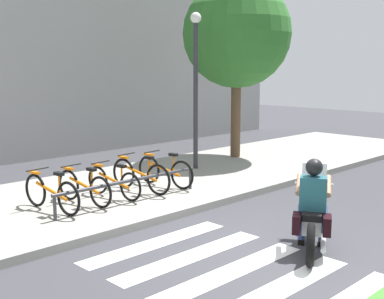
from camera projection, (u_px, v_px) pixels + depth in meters
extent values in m
plane|color=#38383D|center=(274.00, 253.00, 7.66)|extent=(48.00, 48.00, 0.00)
cube|color=gray|center=(103.00, 195.00, 10.80)|extent=(24.00, 4.40, 0.15)
cube|color=white|center=(279.00, 289.00, 6.41)|extent=(2.80, 0.40, 0.01)
cube|color=white|center=(232.00, 271.00, 6.97)|extent=(2.80, 0.40, 0.01)
cube|color=white|center=(191.00, 256.00, 7.54)|extent=(2.80, 0.40, 0.01)
cube|color=white|center=(156.00, 243.00, 8.10)|extent=(2.80, 0.40, 0.01)
torus|color=black|center=(313.00, 214.00, 8.59)|extent=(0.61, 0.43, 0.64)
cylinder|color=silver|center=(313.00, 214.00, 8.59)|extent=(0.15, 0.14, 0.11)
torus|color=black|center=(311.00, 245.00, 7.11)|extent=(0.61, 0.43, 0.64)
cylinder|color=silver|center=(311.00, 245.00, 7.11)|extent=(0.15, 0.14, 0.11)
cube|color=silver|center=(312.00, 219.00, 7.83)|extent=(0.88, 0.68, 0.28)
ellipsoid|color=black|center=(313.00, 202.00, 8.00)|extent=(0.59, 0.51, 0.22)
cube|color=black|center=(312.00, 214.00, 7.60)|extent=(0.62, 0.53, 0.10)
cube|color=black|center=(297.00, 223.00, 7.51)|extent=(0.34, 0.27, 0.28)
cube|color=black|center=(327.00, 225.00, 7.40)|extent=(0.34, 0.27, 0.28)
cylinder|color=silver|center=(314.00, 184.00, 8.35)|extent=(0.34, 0.55, 0.03)
sphere|color=white|center=(314.00, 192.00, 8.58)|extent=(0.18, 0.18, 0.18)
cube|color=silver|center=(314.00, 173.00, 8.35)|extent=(0.24, 0.36, 0.32)
cylinder|color=silver|center=(323.00, 242.00, 7.59)|extent=(0.70, 0.46, 0.08)
cube|color=#1E4C59|center=(313.00, 194.00, 7.61)|extent=(0.43, 0.48, 0.52)
sphere|color=black|center=(314.00, 167.00, 7.58)|extent=(0.26, 0.26, 0.26)
cylinder|color=#9E7051|center=(299.00, 184.00, 7.88)|extent=(0.49, 0.34, 0.26)
cylinder|color=#9E7051|center=(328.00, 186.00, 7.77)|extent=(0.49, 0.34, 0.26)
cylinder|color=navy|center=(302.00, 213.00, 7.86)|extent=(0.45, 0.35, 0.24)
cylinder|color=navy|center=(301.00, 230.00, 8.02)|extent=(0.11, 0.11, 0.47)
cube|color=black|center=(301.00, 241.00, 8.09)|extent=(0.26, 0.21, 0.08)
cylinder|color=navy|center=(323.00, 214.00, 7.78)|extent=(0.45, 0.35, 0.24)
cylinder|color=navy|center=(322.00, 231.00, 7.94)|extent=(0.11, 0.11, 0.47)
cube|color=black|center=(322.00, 242.00, 8.01)|extent=(0.26, 0.21, 0.08)
torus|color=black|center=(36.00, 190.00, 9.59)|extent=(0.12, 0.64, 0.64)
torus|color=black|center=(69.00, 199.00, 8.97)|extent=(0.12, 0.64, 0.64)
cylinder|color=orange|center=(51.00, 191.00, 9.27)|extent=(0.16, 0.90, 0.25)
cylinder|color=orange|center=(59.00, 184.00, 9.09)|extent=(0.04, 0.04, 0.39)
cube|color=black|center=(59.00, 174.00, 9.06)|extent=(0.12, 0.21, 0.06)
cylinder|color=black|center=(38.00, 169.00, 9.46)|extent=(0.48, 0.08, 0.03)
cube|color=orange|center=(35.00, 173.00, 9.54)|extent=(0.11, 0.29, 0.04)
torus|color=black|center=(69.00, 185.00, 10.07)|extent=(0.12, 0.62, 0.62)
torus|color=black|center=(100.00, 192.00, 9.48)|extent=(0.12, 0.62, 0.62)
cylinder|color=orange|center=(84.00, 185.00, 9.76)|extent=(0.16, 0.85, 0.24)
cylinder|color=orange|center=(92.00, 179.00, 9.59)|extent=(0.04, 0.04, 0.38)
cube|color=black|center=(91.00, 169.00, 9.56)|extent=(0.12, 0.21, 0.06)
cylinder|color=black|center=(71.00, 165.00, 9.94)|extent=(0.48, 0.08, 0.03)
cube|color=orange|center=(68.00, 168.00, 10.01)|extent=(0.11, 0.29, 0.04)
torus|color=black|center=(98.00, 180.00, 10.56)|extent=(0.11, 0.59, 0.59)
torus|color=black|center=(130.00, 187.00, 9.96)|extent=(0.11, 0.59, 0.59)
cylinder|color=orange|center=(114.00, 180.00, 10.25)|extent=(0.16, 0.87, 0.24)
cylinder|color=orange|center=(122.00, 175.00, 10.08)|extent=(0.04, 0.04, 0.36)
cube|color=black|center=(122.00, 166.00, 10.05)|extent=(0.12, 0.21, 0.06)
cylinder|color=black|center=(100.00, 162.00, 10.44)|extent=(0.48, 0.08, 0.03)
cube|color=orange|center=(97.00, 165.00, 10.51)|extent=(0.11, 0.29, 0.04)
torus|color=black|center=(124.00, 173.00, 11.06)|extent=(0.13, 0.66, 0.66)
torus|color=black|center=(158.00, 180.00, 10.42)|extent=(0.13, 0.66, 0.66)
cylinder|color=orange|center=(140.00, 173.00, 10.73)|extent=(0.16, 0.92, 0.25)
cylinder|color=orange|center=(149.00, 167.00, 10.55)|extent=(0.04, 0.04, 0.41)
cube|color=black|center=(149.00, 158.00, 10.51)|extent=(0.12, 0.21, 0.06)
cylinder|color=black|center=(127.00, 154.00, 10.93)|extent=(0.48, 0.08, 0.03)
cube|color=orange|center=(123.00, 157.00, 11.00)|extent=(0.11, 0.29, 0.04)
torus|color=black|center=(149.00, 169.00, 11.54)|extent=(0.12, 0.64, 0.64)
torus|color=black|center=(182.00, 175.00, 10.93)|extent=(0.12, 0.64, 0.64)
cylinder|color=orange|center=(165.00, 169.00, 11.22)|extent=(0.16, 0.88, 0.24)
cylinder|color=orange|center=(173.00, 163.00, 11.04)|extent=(0.04, 0.04, 0.39)
cube|color=black|center=(173.00, 155.00, 11.01)|extent=(0.12, 0.21, 0.06)
cylinder|color=black|center=(152.00, 152.00, 11.41)|extent=(0.48, 0.08, 0.03)
cube|color=orange|center=(149.00, 154.00, 11.48)|extent=(0.11, 0.29, 0.04)
cylinder|color=#333338|center=(130.00, 181.00, 9.85)|extent=(3.41, 0.07, 0.07)
cylinder|color=#333338|center=(55.00, 208.00, 8.74)|extent=(0.06, 0.06, 0.45)
cylinder|color=#333338|center=(190.00, 179.00, 11.04)|extent=(0.06, 0.06, 0.45)
cylinder|color=#2D2D33|center=(196.00, 100.00, 13.01)|extent=(0.12, 0.12, 3.90)
sphere|color=white|center=(196.00, 18.00, 12.67)|extent=(0.28, 0.28, 0.28)
cylinder|color=brown|center=(236.00, 117.00, 14.84)|extent=(0.29, 0.29, 2.65)
sphere|color=#2D6B28|center=(237.00, 34.00, 14.44)|extent=(3.12, 3.12, 3.12)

